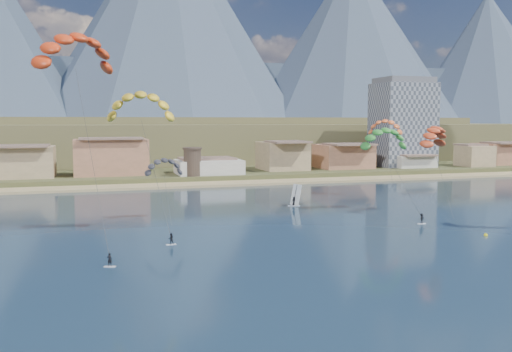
# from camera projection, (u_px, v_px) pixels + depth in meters

# --- Properties ---
(ground) EXTENTS (2400.00, 2400.00, 0.00)m
(ground) POSITION_uv_depth(u_px,v_px,m) (350.00, 307.00, 54.03)
(ground) COLOR black
(ground) RESTS_ON ground
(beach) EXTENTS (2200.00, 12.00, 0.90)m
(beach) POSITION_uv_depth(u_px,v_px,m) (180.00, 185.00, 154.92)
(beach) COLOR tan
(beach) RESTS_ON ground
(land) EXTENTS (2200.00, 900.00, 4.00)m
(land) POSITION_uv_depth(u_px,v_px,m) (113.00, 138.00, 587.17)
(land) COLOR #4D492A
(land) RESTS_ON ground
(foothills) EXTENTS (940.00, 210.00, 18.00)m
(foothills) POSITION_uv_depth(u_px,v_px,m) (184.00, 139.00, 280.92)
(foothills) COLOR brown
(foothills) RESTS_ON ground
(mountain_ridge) EXTENTS (2060.00, 480.00, 400.00)m
(mountain_ridge) POSITION_uv_depth(u_px,v_px,m) (93.00, 33.00, 818.94)
(mountain_ridge) COLOR #303E51
(mountain_ridge) RESTS_ON ground
(town) EXTENTS (400.00, 24.00, 12.00)m
(town) POSITION_uv_depth(u_px,v_px,m) (33.00, 157.00, 157.81)
(town) COLOR beige
(town) RESTS_ON ground
(apartment_tower) EXTENTS (20.00, 16.00, 32.00)m
(apartment_tower) POSITION_uv_depth(u_px,v_px,m) (403.00, 123.00, 198.69)
(apartment_tower) COLOR gray
(apartment_tower) RESTS_ON ground
(watchtower) EXTENTS (5.82, 5.82, 8.60)m
(watchtower) POSITION_uv_depth(u_px,v_px,m) (192.00, 161.00, 163.37)
(watchtower) COLOR #47382D
(watchtower) RESTS_ON ground
(kitesurfer_red) EXTENTS (13.08, 17.21, 32.07)m
(kitesurfer_red) POSITION_uv_depth(u_px,v_px,m) (75.00, 47.00, 75.97)
(kitesurfer_red) COLOR silver
(kitesurfer_red) RESTS_ON ground
(kitesurfer_yellow) EXTENTS (11.62, 13.47, 24.72)m
(kitesurfer_yellow) POSITION_uv_depth(u_px,v_px,m) (141.00, 102.00, 88.21)
(kitesurfer_yellow) COLOR silver
(kitesurfer_yellow) RESTS_ON ground
(kitesurfer_green) EXTENTS (10.40, 17.96, 20.68)m
(kitesurfer_green) POSITION_uv_depth(u_px,v_px,m) (385.00, 136.00, 111.26)
(kitesurfer_green) COLOR silver
(kitesurfer_green) RESTS_ON ground
(distant_kite_dark) EXTENTS (7.72, 5.86, 13.54)m
(distant_kite_dark) POSITION_uv_depth(u_px,v_px,m) (164.00, 164.00, 101.79)
(distant_kite_dark) COLOR #262626
(distant_kite_dark) RESTS_ON ground
(distant_kite_orange) EXTENTS (8.79, 8.04, 20.32)m
(distant_kite_orange) POSITION_uv_depth(u_px,v_px,m) (385.00, 124.00, 133.49)
(distant_kite_orange) COLOR #262626
(distant_kite_orange) RESTS_ON ground
(distant_kite_red) EXTENTS (9.66, 8.51, 19.07)m
(distant_kite_red) POSITION_uv_depth(u_px,v_px,m) (434.00, 133.00, 106.95)
(distant_kite_red) COLOR #262626
(distant_kite_red) RESTS_ON ground
(windsurfer) EXTENTS (2.77, 3.06, 4.74)m
(windsurfer) POSITION_uv_depth(u_px,v_px,m) (295.00, 199.00, 118.44)
(windsurfer) COLOR silver
(windsurfer) RESTS_ON ground
(buoy) EXTENTS (0.62, 0.62, 0.62)m
(buoy) POSITION_uv_depth(u_px,v_px,m) (486.00, 235.00, 87.71)
(buoy) COLOR yellow
(buoy) RESTS_ON ground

